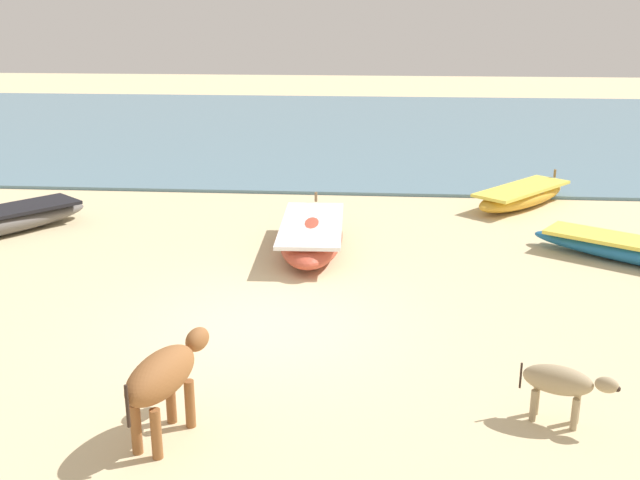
% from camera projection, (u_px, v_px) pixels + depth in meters
% --- Properties ---
extents(ground, '(80.00, 80.00, 0.00)m').
position_uv_depth(ground, '(268.00, 324.00, 11.09)').
color(ground, beige).
extents(sea_water, '(60.00, 20.00, 0.08)m').
position_uv_depth(sea_water, '(337.00, 129.00, 28.07)').
color(sea_water, slate).
rests_on(sea_water, ground).
extents(fishing_boat_0, '(2.81, 3.02, 0.66)m').
position_uv_depth(fishing_boat_0, '(522.00, 196.00, 17.46)').
color(fishing_boat_0, gold).
rests_on(fishing_boat_0, ground).
extents(fishing_boat_1, '(1.29, 3.45, 0.77)m').
position_uv_depth(fishing_boat_1, '(312.00, 236.00, 14.27)').
color(fishing_boat_1, '#B74733').
rests_on(fishing_boat_1, ground).
extents(cow_adult_brown, '(0.77, 1.56, 1.03)m').
position_uv_depth(cow_adult_brown, '(164.00, 376.00, 8.00)').
color(cow_adult_brown, brown).
rests_on(cow_adult_brown, ground).
extents(calf_near_dun, '(1.04, 0.57, 0.69)m').
position_uv_depth(calf_near_dun, '(561.00, 383.00, 8.35)').
color(calf_near_dun, tan).
rests_on(calf_near_dun, ground).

